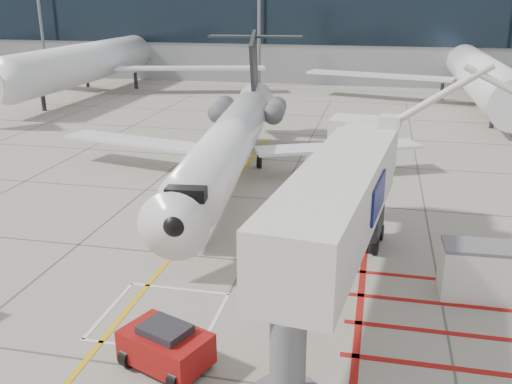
# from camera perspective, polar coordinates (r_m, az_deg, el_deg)

# --- Properties ---
(ground_plane) EXTENTS (260.00, 260.00, 0.00)m
(ground_plane) POSITION_cam_1_polar(r_m,az_deg,el_deg) (21.55, -3.45, -11.46)
(ground_plane) COLOR gray
(ground_plane) RESTS_ON ground
(regional_jet) EXTENTS (27.47, 33.24, 8.13)m
(regional_jet) POSITION_cam_1_polar(r_m,az_deg,el_deg) (32.21, -3.39, 6.73)
(regional_jet) COLOR white
(regional_jet) RESTS_ON ground_plane
(jet_bridge) EXTENTS (10.45, 18.47, 7.03)m
(jet_bridge) POSITION_cam_1_polar(r_m,az_deg,el_deg) (20.61, 8.01, -2.22)
(jet_bridge) COLOR silver
(jet_bridge) RESTS_ON ground_plane
(pushback_tug) EXTENTS (3.09, 2.54, 1.55)m
(pushback_tug) POSITION_cam_1_polar(r_m,az_deg,el_deg) (18.30, -9.01, -14.90)
(pushback_tug) COLOR maroon
(pushback_tug) RESTS_ON ground_plane
(baggage_cart) EXTENTS (2.30, 1.93, 1.24)m
(baggage_cart) POSITION_cam_1_polar(r_m,az_deg,el_deg) (24.83, 2.64, -5.49)
(baggage_cart) COLOR #535358
(baggage_cart) RESTS_ON ground_plane
(ground_power_unit) EXTENTS (2.72, 1.65, 2.11)m
(ground_power_unit) POSITION_cam_1_polar(r_m,az_deg,el_deg) (23.34, 21.25, -7.36)
(ground_power_unit) COLOR silver
(ground_power_unit) RESTS_ON ground_plane
(cone_nose) EXTENTS (0.33, 0.33, 0.46)m
(cone_nose) POSITION_cam_1_polar(r_m,az_deg,el_deg) (28.80, -7.93, -2.93)
(cone_nose) COLOR #E13C0B
(cone_nose) RESTS_ON ground_plane
(cone_side) EXTENTS (0.31, 0.31, 0.44)m
(cone_side) POSITION_cam_1_polar(r_m,az_deg,el_deg) (27.85, -0.54, -3.55)
(cone_side) COLOR #FF610D
(cone_side) RESTS_ON ground_plane
(terminal_building) EXTENTS (180.00, 28.00, 14.00)m
(terminal_building) POSITION_cam_1_polar(r_m,az_deg,el_deg) (88.05, 15.98, 15.83)
(terminal_building) COLOR gray
(terminal_building) RESTS_ON ground_plane
(terminal_glass_band) EXTENTS (180.00, 0.10, 6.00)m
(terminal_glass_band) POSITION_cam_1_polar(r_m,az_deg,el_deg) (74.00, 16.62, 16.06)
(terminal_glass_band) COLOR black
(terminal_glass_band) RESTS_ON ground_plane
(bg_aircraft_b) EXTENTS (39.03, 43.37, 13.01)m
(bg_aircraft_b) POSITION_cam_1_polar(r_m,az_deg,el_deg) (71.86, -15.41, 14.90)
(bg_aircraft_b) COLOR silver
(bg_aircraft_b) RESTS_ON ground_plane
(bg_aircraft_c) EXTENTS (35.90, 39.89, 11.97)m
(bg_aircraft_c) POSITION_cam_1_polar(r_m,az_deg,el_deg) (64.75, 21.41, 13.44)
(bg_aircraft_c) COLOR silver
(bg_aircraft_c) RESTS_ON ground_plane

